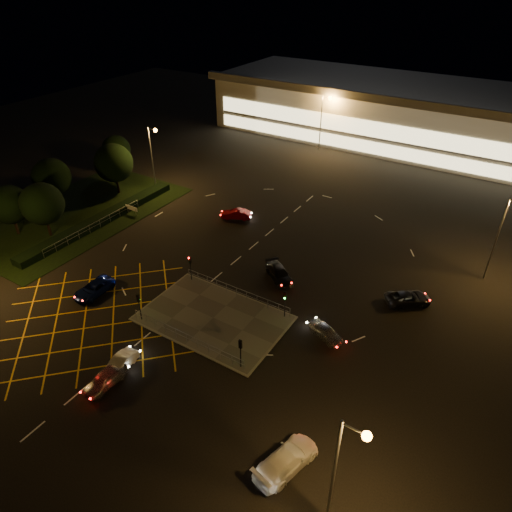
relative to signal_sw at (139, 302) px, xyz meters
The scene contains 26 objects.
ground 7.58m from the signal_sw, 56.28° to the left, with size 180.00×180.00×0.00m, color black.
pedestrian_island 7.57m from the signal_sw, 33.65° to the left, with size 14.00×9.00×0.12m, color #4C4944.
grass_verge 26.93m from the signal_sw, 153.45° to the left, with size 18.00×30.00×0.08m, color black.
hedge 22.55m from the signal_sw, 147.74° to the left, with size 2.00×26.00×1.00m, color black.
supermarket 68.13m from the signal_sw, 86.63° to the left, with size 72.00×26.50×10.50m.
streetlight_se 26.05m from the signal_sw, 18.14° to the right, with size 1.78×0.56×10.03m.
streetlight_nw 31.24m from the signal_sw, 129.19° to the left, with size 1.78×0.56×10.03m.
streetlight_ne 38.75m from the signal_sw, 42.43° to the left, with size 1.78×0.56×10.03m.
streetlight_far_left 54.44m from the signal_sw, 95.88° to the left, with size 1.78×0.56×10.03m.
signal_sw is the anchor object (origin of this frame).
signal_se 12.00m from the signal_sw, ahead, with size 0.28×0.30×3.15m.
signal_nw 7.99m from the signal_sw, 90.00° to the left, with size 0.28×0.30×3.15m.
signal_ne 14.41m from the signal_sw, 33.65° to the left, with size 0.28×0.30×3.15m.
tree_a 26.38m from the signal_sw, behind, with size 5.04×5.04×6.86m.
tree_b 30.55m from the signal_sw, 156.81° to the left, with size 5.40×5.40×7.35m.
tree_c 31.34m from the signal_sw, 140.20° to the left, with size 5.76×5.76×7.84m.
tree_d 39.73m from the signal_sw, 139.09° to the left, with size 4.68×4.68×6.37m.
tree_e 22.92m from the signal_sw, 164.76° to the left, with size 5.40×5.40×7.35m.
car_near_silver 8.57m from the signal_sw, 66.83° to the right, with size 1.66×4.11×1.40m, color #9B9CA1.
car_queue_white 6.83m from the signal_sw, 62.56° to the right, with size 1.33×3.82×1.26m, color white.
car_left_blue 7.62m from the signal_sw, behind, with size 2.20×4.76×1.32m, color #0E1A56.
car_far_dkgrey 15.92m from the signal_sw, 58.60° to the left, with size 1.96×4.83×1.40m, color black.
car_right_silver 18.47m from the signal_sw, 24.21° to the left, with size 1.53×3.80×1.29m, color #A1A3A7.
car_circ_red 23.26m from the signal_sw, 99.83° to the left, with size 1.43×4.09×1.35m, color maroon.
car_east_grey 27.71m from the signal_sw, 37.50° to the left, with size 2.23×4.83×1.34m, color black.
car_approach_white 20.98m from the signal_sw, 17.20° to the right, with size 2.20×5.42×1.57m, color silver.
Camera 1 is at (24.29, -29.55, 30.61)m, focal length 32.00 mm.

